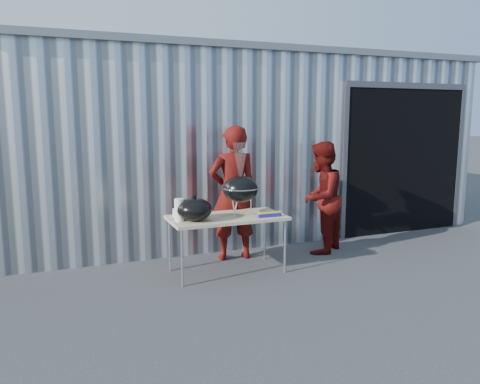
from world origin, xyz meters
name	(u,v)px	position (x,y,z in m)	size (l,w,h in m)	color
ground	(276,288)	(0.00, 0.00, 0.00)	(80.00, 80.00, 0.00)	#323234
building	(220,140)	(0.92, 4.59, 1.54)	(8.20, 6.20, 3.10)	silver
folding_table	(227,219)	(-0.33, 0.79, 0.71)	(1.50, 0.75, 0.75)	tan
kettle_grill	(240,184)	(-0.14, 0.81, 1.17)	(0.47, 0.47, 0.94)	black
grill_lid	(194,209)	(-0.80, 0.69, 0.89)	(0.44, 0.44, 0.32)	black
paper_towels	(179,210)	(-0.98, 0.74, 0.89)	(0.12, 0.12, 0.28)	white
white_tub	(181,213)	(-0.88, 1.00, 0.80)	(0.20, 0.15, 0.10)	white
foil_box	(270,215)	(0.16, 0.54, 0.78)	(0.32, 0.05, 0.06)	#1C1798
person_cook	(233,193)	(-0.04, 1.33, 0.95)	(0.70, 0.46, 1.91)	#4B0B08
person_bystander	(321,198)	(1.29, 1.14, 0.83)	(0.81, 0.63, 1.67)	#4B0B08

